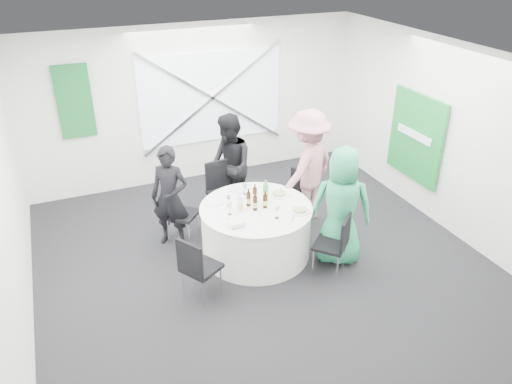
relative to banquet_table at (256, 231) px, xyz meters
name	(u,v)px	position (x,y,z in m)	size (l,w,h in m)	color
floor	(261,261)	(0.00, -0.20, -0.38)	(6.00, 6.00, 0.00)	black
ceiling	(263,61)	(0.00, -0.20, 2.42)	(6.00, 6.00, 0.00)	silver
wall_back	(195,104)	(0.00, 2.80, 1.02)	(6.00, 6.00, 0.00)	white
wall_front	(412,322)	(0.00, -3.20, 1.02)	(6.00, 6.00, 0.00)	white
wall_left	(6,217)	(-3.00, -0.20, 1.02)	(6.00, 6.00, 0.00)	white
wall_right	(447,138)	(3.00, -0.20, 1.02)	(6.00, 6.00, 0.00)	white
window_panel	(212,97)	(0.30, 2.76, 1.12)	(2.60, 0.03, 1.60)	white
window_brace_a	(212,98)	(0.30, 2.72, 1.12)	(0.05, 0.05, 3.16)	silver
window_brace_b	(212,98)	(0.30, 2.72, 1.12)	(0.05, 0.05, 3.16)	silver
green_banner	(74,102)	(-2.00, 2.75, 1.32)	(0.55, 0.04, 1.20)	#125D2F
green_sign	(416,137)	(2.94, 0.40, 0.82)	(0.05, 1.20, 1.40)	#188732
banquet_table	(256,231)	(0.00, 0.00, 0.00)	(1.56, 1.56, 0.76)	white
chair_back	(221,187)	(-0.12, 1.13, 0.19)	(0.48, 0.49, 0.96)	black
chair_back_left	(177,208)	(-0.92, 0.81, 0.14)	(0.57, 0.57, 0.89)	black
chair_back_right	(297,193)	(0.96, 0.61, 0.11)	(0.53, 0.53, 0.85)	black
chair_front_right	(336,241)	(0.79, -0.84, 0.14)	(0.57, 0.57, 0.89)	black
chair_front_left	(197,265)	(-1.06, -0.65, 0.15)	(0.57, 0.57, 0.91)	black
person_man_back_left	(170,197)	(-1.02, 0.74, 0.38)	(0.56, 0.37, 1.53)	black
person_man_back	(229,166)	(0.06, 1.24, 0.46)	(0.82, 0.45, 1.68)	black
person_woman_pink	(307,167)	(1.12, 0.61, 0.53)	(1.17, 0.55, 1.82)	#CA828B
person_woman_green	(341,207)	(1.01, -0.56, 0.47)	(0.83, 0.54, 1.69)	#2A9D68
plate_back	(237,189)	(-0.05, 0.58, 0.39)	(0.25, 0.25, 0.01)	white
plate_back_left	(214,202)	(-0.49, 0.37, 0.39)	(0.29, 0.29, 0.01)	white
plate_back_right	(279,194)	(0.45, 0.21, 0.40)	(0.30, 0.30, 0.04)	white
plate_front_right	(300,211)	(0.50, -0.33, 0.40)	(0.27, 0.27, 0.04)	white
plate_front_left	(233,222)	(-0.43, -0.26, 0.39)	(0.25, 0.25, 0.01)	white
napkin	(237,223)	(-0.42, -0.36, 0.42)	(0.19, 0.13, 0.05)	white
beer_bottle_a	(248,199)	(-0.08, 0.09, 0.48)	(0.06, 0.06, 0.26)	#361A09
beer_bottle_b	(255,195)	(0.05, 0.17, 0.48)	(0.06, 0.06, 0.27)	#361A09
beer_bottle_c	(265,201)	(0.11, -0.05, 0.47)	(0.06, 0.06, 0.25)	#361A09
beer_bottle_d	(255,204)	(-0.04, -0.06, 0.48)	(0.06, 0.06, 0.26)	#361A09
green_water_bottle	(266,193)	(0.19, 0.11, 0.51)	(0.08, 0.08, 0.33)	#40A857
clear_water_bottle	(240,204)	(-0.24, -0.03, 0.50)	(0.08, 0.08, 0.30)	white
wine_glass_a	(277,210)	(0.15, -0.37, 0.50)	(0.07, 0.07, 0.17)	white
wine_glass_b	(230,206)	(-0.40, -0.04, 0.50)	(0.07, 0.07, 0.17)	white
wine_glass_c	(229,198)	(-0.33, 0.18, 0.50)	(0.07, 0.07, 0.17)	white
wine_glass_d	(245,186)	(0.00, 0.42, 0.50)	(0.07, 0.07, 0.17)	white
fork_a	(293,219)	(0.33, -0.47, 0.38)	(0.01, 0.15, 0.01)	silver
knife_a	(298,209)	(0.52, -0.26, 0.38)	(0.01, 0.15, 0.01)	silver
fork_b	(287,195)	(0.55, 0.17, 0.38)	(0.01, 0.15, 0.01)	silver
knife_b	(266,189)	(0.35, 0.46, 0.38)	(0.01, 0.15, 0.01)	silver
fork_c	(251,188)	(0.15, 0.55, 0.38)	(0.01, 0.15, 0.01)	silver
knife_c	(232,192)	(-0.15, 0.56, 0.38)	(0.01, 0.15, 0.01)	silver
fork_d	(224,222)	(-0.54, -0.21, 0.38)	(0.01, 0.15, 0.01)	silver
knife_d	(253,230)	(-0.26, -0.51, 0.38)	(0.01, 0.15, 0.01)	silver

